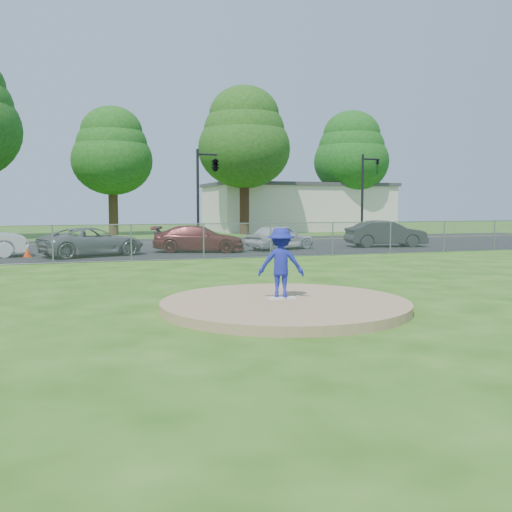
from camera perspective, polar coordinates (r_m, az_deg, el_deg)
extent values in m
plane|color=#265212|center=(22.00, -6.59, -0.86)|extent=(120.00, 120.00, 0.00)
cylinder|color=#997B54|center=(12.45, 2.92, -4.90)|extent=(5.40, 5.40, 0.20)
cube|color=white|center=(12.61, 2.59, -4.21)|extent=(0.60, 0.15, 0.04)
cube|color=gray|center=(23.89, -7.59, 1.40)|extent=(40.00, 0.06, 1.50)
cube|color=black|center=(28.37, -9.28, 0.44)|extent=(50.00, 8.00, 0.01)
cube|color=black|center=(35.77, -11.19, 1.34)|extent=(60.00, 7.00, 0.01)
cube|color=beige|center=(53.49, 4.12, 4.76)|extent=(16.00, 9.00, 4.00)
cube|color=#3F3F42|center=(53.53, 4.13, 7.06)|extent=(16.40, 9.40, 0.30)
cylinder|color=#392714|center=(45.56, -14.07, 4.48)|extent=(0.72, 0.72, 3.85)
ellipsoid|color=#174D14|center=(45.69, -14.18, 9.21)|extent=(6.16, 6.16, 5.24)
ellipsoid|color=#174D14|center=(45.78, -14.21, 10.56)|extent=(5.42, 5.42, 4.61)
ellipsoid|color=#174D14|center=(45.90, -14.24, 11.90)|extent=(4.68, 4.68, 3.98)
cylinder|color=#331E12|center=(45.46, -1.17, 5.07)|extent=(0.76, 0.76, 4.55)
ellipsoid|color=#1C4A13|center=(45.68, -1.18, 10.67)|extent=(7.28, 7.28, 6.19)
ellipsoid|color=#1C4A13|center=(45.83, -1.18, 12.25)|extent=(6.41, 6.41, 5.45)
ellipsoid|color=#1C4A13|center=(46.00, -1.19, 13.83)|extent=(5.53, 5.53, 4.70)
cylinder|color=#322112|center=(52.47, 9.43, 4.80)|extent=(0.74, 0.74, 4.20)
ellipsoid|color=#144B15|center=(52.62, 9.50, 9.29)|extent=(6.72, 6.72, 5.71)
ellipsoid|color=#144B15|center=(52.73, 9.51, 10.56)|extent=(5.91, 5.91, 5.03)
ellipsoid|color=#144B15|center=(52.85, 9.53, 11.83)|extent=(5.11, 5.11, 4.34)
cylinder|color=black|center=(34.25, -5.83, 5.93)|extent=(0.16, 0.16, 5.60)
cylinder|color=black|center=(34.52, -4.88, 10.09)|extent=(1.20, 0.12, 0.12)
imported|color=black|center=(34.59, -4.09, 9.25)|extent=(0.53, 2.48, 1.00)
cylinder|color=black|center=(38.19, 10.58, 5.78)|extent=(0.16, 0.16, 5.60)
cylinder|color=black|center=(38.60, 11.43, 9.47)|extent=(1.20, 0.12, 0.12)
imported|color=black|center=(38.80, 12.04, 8.70)|extent=(0.16, 0.20, 1.00)
imported|color=navy|center=(12.58, 2.51, -0.74)|extent=(1.15, 0.91, 1.56)
cone|color=#EF410C|center=(26.80, -21.91, 0.59)|extent=(0.34, 0.34, 0.66)
imported|color=slate|center=(26.55, -16.03, 1.39)|extent=(5.05, 3.68, 1.28)
imported|color=maroon|center=(27.87, -5.74, 1.73)|extent=(4.79, 3.16, 1.29)
imported|color=silver|center=(29.32, 2.43, 1.92)|extent=(4.08, 2.84, 1.29)
imported|color=#272729|center=(32.14, 12.87, 2.19)|extent=(4.54, 2.26, 1.43)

